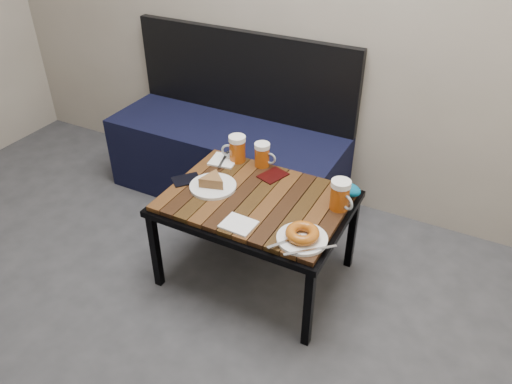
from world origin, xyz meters
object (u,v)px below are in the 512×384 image
at_px(cafe_table, 256,205).
at_px(passport_navy, 186,180).
at_px(knit_pouch, 348,189).
at_px(plate_pie, 213,183).
at_px(beer_mug_right, 340,195).
at_px(plate_bagel, 302,236).
at_px(passport_burgundy, 273,175).
at_px(beer_mug_left, 237,149).
at_px(bench, 228,153).
at_px(beer_mug_centre, 263,155).

xyz_separation_m(cafe_table, passport_navy, (-0.36, -0.03, 0.05)).
bearing_deg(knit_pouch, cafe_table, -149.29).
distance_m(plate_pie, knit_pouch, 0.62).
distance_m(beer_mug_right, knit_pouch, 0.13).
xyz_separation_m(plate_pie, plate_bagel, (0.52, -0.16, -0.00)).
height_order(plate_bagel, passport_burgundy, plate_bagel).
distance_m(beer_mug_left, plate_pie, 0.27).
distance_m(bench, beer_mug_centre, 0.57).
bearing_deg(beer_mug_right, knit_pouch, 120.91).
bearing_deg(beer_mug_centre, passport_burgundy, -38.94).
relative_size(cafe_table, passport_burgundy, 6.27).
height_order(beer_mug_left, plate_pie, beer_mug_left).
bearing_deg(cafe_table, plate_bagel, -31.08).
distance_m(beer_mug_left, passport_burgundy, 0.24).
xyz_separation_m(plate_pie, passport_navy, (-0.15, -0.01, -0.02)).
distance_m(cafe_table, plate_bagel, 0.36).
xyz_separation_m(passport_navy, knit_pouch, (0.72, 0.24, 0.02)).
bearing_deg(beer_mug_centre, passport_navy, -135.58).
xyz_separation_m(beer_mug_right, passport_burgundy, (-0.37, 0.10, -0.07)).
xyz_separation_m(beer_mug_centre, plate_bagel, (0.40, -0.44, -0.04)).
distance_m(beer_mug_centre, beer_mug_right, 0.49).
xyz_separation_m(beer_mug_left, passport_burgundy, (0.23, -0.05, -0.07)).
bearing_deg(plate_bagel, beer_mug_centre, 132.32).
bearing_deg(beer_mug_right, passport_burgundy, -165.81).
relative_size(beer_mug_left, passport_burgundy, 1.02).
bearing_deg(bench, plate_pie, -65.44).
bearing_deg(beer_mug_centre, plate_bagel, -51.19).
bearing_deg(knit_pouch, passport_burgundy, -177.37).
relative_size(beer_mug_centre, passport_burgundy, 0.92).
xyz_separation_m(beer_mug_right, passport_navy, (-0.72, -0.12, -0.07)).
distance_m(beer_mug_left, passport_navy, 0.31).
height_order(cafe_table, knit_pouch, knit_pouch).
bearing_deg(cafe_table, beer_mug_left, 133.97).
height_order(beer_mug_centre, knit_pouch, beer_mug_centre).
bearing_deg(passport_navy, passport_burgundy, 72.87).
distance_m(plate_pie, passport_burgundy, 0.30).
bearing_deg(passport_burgundy, plate_bagel, -31.44).
bearing_deg(beer_mug_right, plate_bagel, -71.99).
xyz_separation_m(plate_pie, knit_pouch, (0.57, 0.24, 0.00)).
relative_size(bench, knit_pouch, 11.12).
relative_size(plate_pie, knit_pouch, 1.74).
bearing_deg(passport_burgundy, bench, 160.10).
bearing_deg(cafe_table, beer_mug_centre, 110.88).
bearing_deg(cafe_table, plate_pie, -173.76).
bearing_deg(plate_pie, bench, 114.56).
relative_size(plate_pie, passport_navy, 1.69).
bearing_deg(passport_navy, beer_mug_left, 105.78).
distance_m(beer_mug_right, passport_navy, 0.74).
xyz_separation_m(bench, beer_mug_centre, (0.39, -0.32, 0.26)).
bearing_deg(passport_burgundy, beer_mug_left, -173.13).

